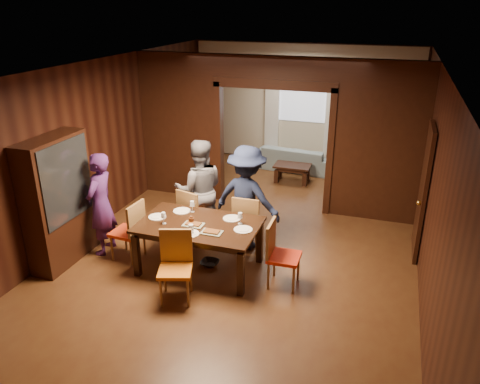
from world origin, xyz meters
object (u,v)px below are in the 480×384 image
(sofa, at_px, (295,158))
(chair_near, at_px, (175,268))
(chair_right, at_px, (284,255))
(coffee_table, at_px, (292,173))
(chair_far_r, at_px, (249,222))
(person_navy, at_px, (247,198))
(chair_left, at_px, (127,230))
(person_purple, at_px, (101,204))
(person_grey, at_px, (200,190))
(chair_far_l, at_px, (196,215))
(dining_table, at_px, (200,246))
(hutch, at_px, (58,201))

(sofa, distance_m, chair_near, 5.79)
(sofa, bearing_deg, chair_right, 106.19)
(coffee_table, relative_size, chair_far_r, 0.82)
(person_navy, bearing_deg, chair_far_r, 138.17)
(chair_right, bearing_deg, chair_left, 89.53)
(person_navy, relative_size, sofa, 0.89)
(person_purple, relative_size, sofa, 0.86)
(person_grey, bearing_deg, chair_far_l, 64.03)
(sofa, height_order, chair_left, chair_left)
(coffee_table, distance_m, chair_right, 4.19)
(person_purple, bearing_deg, person_navy, 108.63)
(dining_table, relative_size, coffee_table, 2.22)
(chair_right, relative_size, chair_far_r, 1.00)
(person_navy, distance_m, coffee_table, 3.24)
(dining_table, bearing_deg, coffee_table, 82.51)
(chair_far_l, distance_m, chair_far_r, 0.92)
(chair_far_r, xyz_separation_m, hutch, (-2.63, -1.24, 0.52))
(coffee_table, relative_size, chair_far_l, 0.82)
(person_grey, bearing_deg, sofa, -126.31)
(person_navy, xyz_separation_m, chair_left, (-1.67, -0.96, -0.38))
(chair_left, xyz_separation_m, chair_near, (1.21, -0.78, 0.00))
(hutch, bearing_deg, chair_far_l, 35.20)
(person_purple, bearing_deg, chair_left, 77.49)
(person_grey, distance_m, sofa, 4.08)
(person_purple, relative_size, chair_far_r, 1.72)
(person_purple, distance_m, sofa, 5.38)
(person_navy, relative_size, chair_left, 1.79)
(person_navy, xyz_separation_m, dining_table, (-0.46, -0.90, -0.49))
(person_navy, distance_m, chair_near, 1.84)
(chair_right, xyz_separation_m, chair_near, (-1.31, -0.80, 0.00))
(coffee_table, xyz_separation_m, chair_far_r, (-0.02, -3.24, 0.28))
(person_purple, xyz_separation_m, dining_table, (1.68, -0.01, -0.45))
(person_grey, bearing_deg, person_navy, 150.10)
(chair_near, bearing_deg, chair_left, 129.06)
(person_purple, xyz_separation_m, chair_left, (0.47, -0.07, -0.35))
(coffee_table, bearing_deg, chair_near, -96.21)
(person_navy, xyz_separation_m, coffee_table, (0.07, 3.17, -0.67))
(coffee_table, height_order, hutch, hutch)
(person_purple, distance_m, chair_far_l, 1.53)
(person_grey, xyz_separation_m, sofa, (0.82, 3.95, -0.59))
(coffee_table, distance_m, chair_far_l, 3.42)
(dining_table, bearing_deg, person_navy, 62.85)
(dining_table, bearing_deg, person_purple, 179.49)
(chair_far_r, bearing_deg, person_navy, -52.91)
(person_grey, xyz_separation_m, person_navy, (0.86, -0.08, -0.00))
(person_grey, distance_m, coffee_table, 3.29)
(person_purple, distance_m, person_navy, 2.32)
(chair_left, distance_m, chair_right, 2.51)
(chair_left, bearing_deg, chair_far_r, 121.45)
(dining_table, height_order, chair_far_r, chair_far_r)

